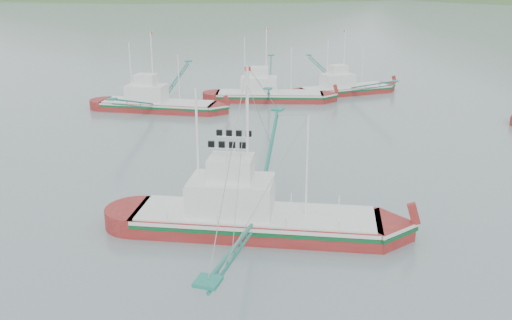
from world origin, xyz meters
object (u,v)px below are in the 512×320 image
(main_boat, at_px, (253,204))
(bg_boat_far, at_px, (345,80))
(bg_boat_extra, at_px, (269,87))
(bg_boat_left, at_px, (156,99))

(main_boat, xyz_separation_m, bg_boat_far, (-1.10, 46.48, -0.01))
(bg_boat_far, relative_size, bg_boat_extra, 0.82)
(main_boat, height_order, bg_boat_far, main_boat)
(main_boat, bearing_deg, bg_boat_extra, 94.76)
(main_boat, relative_size, bg_boat_far, 1.43)
(bg_boat_left, bearing_deg, main_boat, -59.50)
(main_boat, distance_m, bg_boat_extra, 40.29)
(main_boat, bearing_deg, bg_boat_left, 116.83)
(main_boat, relative_size, bg_boat_extra, 1.17)
(bg_boat_left, relative_size, bg_boat_far, 1.24)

